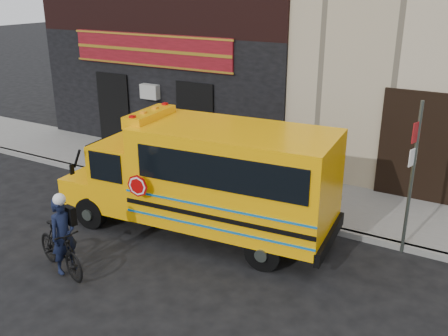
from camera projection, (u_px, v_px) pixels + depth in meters
ground at (185, 252)px, 11.44m from camera, size 120.00×120.00×0.00m
curb at (239, 207)px, 13.52m from camera, size 40.00×0.20×0.15m
sidewalk at (263, 189)px, 14.74m from camera, size 40.00×3.00×0.15m
school_bus at (209, 176)px, 11.74m from camera, size 7.06×2.79×2.92m
sign_pole at (412, 173)px, 10.75m from camera, size 0.12×0.30×3.53m
bicycle at (60, 249)px, 10.47m from camera, size 1.87×0.98×1.08m
cyclist at (64, 237)px, 10.34m from camera, size 0.48×0.65×1.66m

